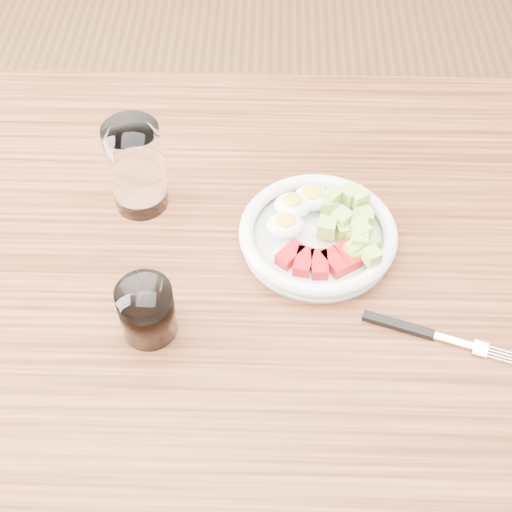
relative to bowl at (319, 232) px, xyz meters
The scene contains 6 objects.
ground 0.80m from the bowl, 140.65° to the right, with size 4.00×4.00×0.00m, color brown.
dining_table 0.16m from the bowl, 140.65° to the right, with size 1.50×0.90×0.77m.
bowl is the anchor object (origin of this frame).
fork 0.20m from the bowl, 50.36° to the right, with size 0.19×0.08×0.01m.
water_glass 0.28m from the bowl, 164.78° to the left, with size 0.08×0.08×0.14m, color white.
coffee_glass 0.27m from the bowl, 145.26° to the right, with size 0.07×0.07×0.08m.
Camera 1 is at (0.01, -0.60, 1.55)m, focal length 50.00 mm.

